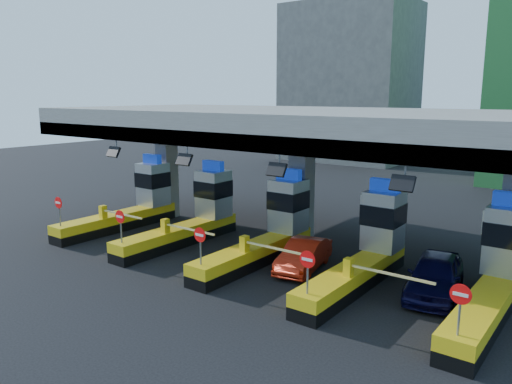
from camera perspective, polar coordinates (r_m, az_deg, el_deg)
The scene contains 10 objects.
ground at distance 24.15m, azimuth 1.29°, elevation -7.62°, with size 120.00×120.00×0.00m, color black.
toll_canopy at distance 25.31m, azimuth 5.18°, elevation 7.39°, with size 28.00×12.09×7.00m.
toll_lane_far_left at distance 30.67m, azimuth -13.74°, elevation -1.18°, with size 4.43×8.00×4.16m.
toll_lane_left at distance 27.06m, azimuth -6.98°, elevation -2.57°, with size 4.43×8.00×4.16m.
toll_lane_center at distance 23.96m, azimuth 1.70°, elevation -4.29°, with size 4.43×8.00×4.16m.
toll_lane_right at distance 21.58m, azimuth 12.66°, elevation -6.31°, with size 4.43×8.00×4.16m.
toll_lane_far_right at distance 20.19m, azimuth 25.82°, elevation -8.41°, with size 4.43×8.00×4.16m.
bg_building_concrete at distance 61.06m, azimuth 10.62°, elevation 12.10°, with size 14.00×10.00×18.00m, color #4C4C49.
van at distance 20.95m, azimuth 19.78°, elevation -8.94°, with size 1.91×4.75×1.62m, color black.
red_car at distance 22.63m, azimuth 5.47°, elevation -7.19°, with size 1.42×4.07×1.34m, color red.
Camera 1 is at (13.32, -18.59, 7.76)m, focal length 35.00 mm.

